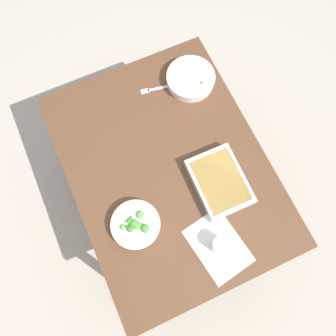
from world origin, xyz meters
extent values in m
plane|color=#B2A899|center=(0.00, 0.00, 0.00)|extent=(6.00, 6.00, 0.00)
cube|color=brown|center=(0.00, 0.00, 0.72)|extent=(1.20, 0.90, 0.04)
cylinder|color=brown|center=(-0.54, -0.39, 0.35)|extent=(0.06, 0.06, 0.70)
cylinder|color=brown|center=(0.54, -0.39, 0.35)|extent=(0.06, 0.06, 0.70)
cylinder|color=brown|center=(-0.54, 0.39, 0.35)|extent=(0.06, 0.06, 0.70)
cylinder|color=brown|center=(0.54, 0.39, 0.35)|extent=(0.06, 0.06, 0.70)
cube|color=silver|center=(-0.42, -0.05, 0.74)|extent=(0.31, 0.24, 0.00)
cylinder|color=white|center=(0.37, -0.29, 0.77)|extent=(0.24, 0.24, 0.05)
torus|color=white|center=(0.37, -0.29, 0.79)|extent=(0.24, 0.24, 0.01)
cylinder|color=olive|center=(0.37, -0.29, 0.77)|extent=(0.19, 0.19, 0.03)
sphere|color=olive|center=(0.37, -0.27, 0.79)|extent=(0.02, 0.02, 0.02)
sphere|color=#C66633|center=(0.31, -0.32, 0.79)|extent=(0.02, 0.02, 0.02)
sphere|color=#C66633|center=(0.37, -0.28, 0.79)|extent=(0.02, 0.02, 0.02)
sphere|color=silver|center=(0.35, -0.25, 0.79)|extent=(0.02, 0.02, 0.02)
cylinder|color=white|center=(-0.19, 0.24, 0.77)|extent=(0.21, 0.21, 0.05)
torus|color=white|center=(-0.19, 0.24, 0.79)|extent=(0.22, 0.22, 0.01)
cylinder|color=#8CB272|center=(-0.19, 0.24, 0.77)|extent=(0.17, 0.17, 0.02)
sphere|color=#569E42|center=(-0.17, 0.29, 0.79)|extent=(0.03, 0.03, 0.03)
sphere|color=#569E42|center=(-0.20, 0.23, 0.79)|extent=(0.04, 0.04, 0.04)
sphere|color=#569E42|center=(-0.18, 0.26, 0.78)|extent=(0.02, 0.02, 0.02)
sphere|color=#478C38|center=(-0.18, 0.28, 0.78)|extent=(0.02, 0.02, 0.02)
sphere|color=#478C38|center=(-0.16, 0.25, 0.79)|extent=(0.03, 0.03, 0.03)
sphere|color=#478C38|center=(-0.20, 0.22, 0.78)|extent=(0.02, 0.02, 0.02)
sphere|color=#478C38|center=(-0.18, 0.24, 0.79)|extent=(0.04, 0.04, 0.04)
sphere|color=#3D7A33|center=(-0.19, 0.27, 0.79)|extent=(0.04, 0.04, 0.04)
sphere|color=#478C38|center=(-0.22, 0.21, 0.79)|extent=(0.04, 0.04, 0.04)
sphere|color=#478C38|center=(-0.18, 0.24, 0.79)|extent=(0.03, 0.03, 0.03)
sphere|color=#569E42|center=(-0.16, 0.21, 0.79)|extent=(0.04, 0.04, 0.04)
sphere|color=#3D7A33|center=(-0.15, 0.25, 0.78)|extent=(0.02, 0.02, 0.02)
sphere|color=#569E42|center=(-0.16, 0.27, 0.78)|extent=(0.02, 0.02, 0.02)
cube|color=silver|center=(-0.17, -0.18, 0.77)|extent=(0.30, 0.23, 0.06)
cube|color=#DBAD56|center=(-0.17, -0.18, 0.78)|extent=(0.27, 0.20, 0.04)
cylinder|color=#B2BCC6|center=(-0.42, -0.05, 0.78)|extent=(0.07, 0.07, 0.08)
cylinder|color=black|center=(-0.42, -0.05, 0.77)|extent=(0.06, 0.06, 0.05)
cube|color=silver|center=(0.37, -0.29, 0.74)|extent=(0.12, 0.10, 0.01)
ellipsoid|color=silver|center=(0.30, -0.34, 0.75)|extent=(0.05, 0.05, 0.01)
cube|color=silver|center=(0.40, -0.14, 0.74)|extent=(0.04, 0.14, 0.01)
cube|color=silver|center=(0.42, -0.06, 0.74)|extent=(0.03, 0.05, 0.01)
camera|label=1|loc=(-0.42, 0.19, 2.25)|focal=36.04mm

